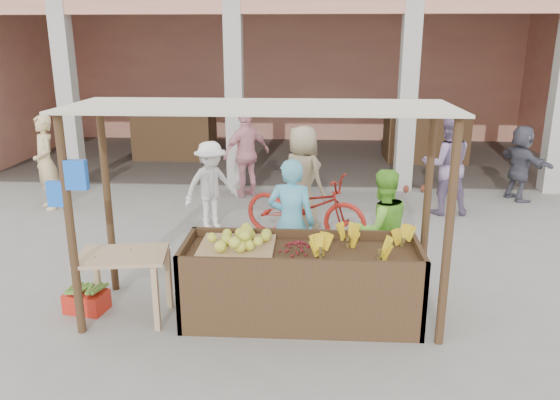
# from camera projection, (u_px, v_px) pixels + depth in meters

# --- Properties ---
(ground) EXTENTS (60.00, 60.00, 0.00)m
(ground) POSITION_uv_depth(u_px,v_px,m) (257.00, 316.00, 6.22)
(ground) COLOR slate
(ground) RESTS_ON ground
(market_building) EXTENTS (14.40, 6.40, 4.20)m
(market_building) POSITION_uv_depth(u_px,v_px,m) (292.00, 52.00, 13.99)
(market_building) COLOR #E39D76
(market_building) RESTS_ON ground
(fruit_stall) EXTENTS (2.60, 0.95, 0.80)m
(fruit_stall) POSITION_uv_depth(u_px,v_px,m) (301.00, 285.00, 6.08)
(fruit_stall) COLOR #452D1B
(fruit_stall) RESTS_ON ground
(stall_awning) EXTENTS (4.09, 1.35, 2.39)m
(stall_awning) POSITION_uv_depth(u_px,v_px,m) (254.00, 144.00, 5.72)
(stall_awning) COLOR #452D1B
(stall_awning) RESTS_ON ground
(banana_heap) EXTENTS (1.05, 0.57, 0.19)m
(banana_heap) POSITION_uv_depth(u_px,v_px,m) (360.00, 244.00, 5.94)
(banana_heap) COLOR gold
(banana_heap) RESTS_ON fruit_stall
(melon_tray) EXTENTS (0.82, 0.71, 0.21)m
(melon_tray) POSITION_uv_depth(u_px,v_px,m) (237.00, 241.00, 6.01)
(melon_tray) COLOR #A78256
(melon_tray) RESTS_ON fruit_stall
(berry_heap) EXTENTS (0.45, 0.37, 0.14)m
(berry_heap) POSITION_uv_depth(u_px,v_px,m) (297.00, 246.00, 5.95)
(berry_heap) COLOR maroon
(berry_heap) RESTS_ON fruit_stall
(side_table) EXTENTS (1.03, 0.77, 0.77)m
(side_table) POSITION_uv_depth(u_px,v_px,m) (123.00, 265.00, 6.03)
(side_table) COLOR tan
(side_table) RESTS_ON ground
(papaya_pile) EXTENTS (0.74, 0.42, 0.21)m
(papaya_pile) POSITION_uv_depth(u_px,v_px,m) (122.00, 245.00, 5.96)
(papaya_pile) COLOR #487E29
(papaya_pile) RESTS_ON side_table
(red_crate) EXTENTS (0.50, 0.40, 0.23)m
(red_crate) POSITION_uv_depth(u_px,v_px,m) (87.00, 301.00, 6.32)
(red_crate) COLOR red
(red_crate) RESTS_ON ground
(plantain_bundle) EXTENTS (0.38, 0.26, 0.08)m
(plantain_bundle) POSITION_uv_depth(u_px,v_px,m) (85.00, 289.00, 6.28)
(plantain_bundle) COLOR olive
(plantain_bundle) RESTS_ON red_crate
(produce_sacks) EXTENTS (0.81, 0.50, 0.61)m
(produce_sacks) POSITION_uv_depth(u_px,v_px,m) (415.00, 178.00, 11.14)
(produce_sacks) COLOR maroon
(produce_sacks) RESTS_ON ground
(vendor_blue) EXTENTS (0.73, 0.58, 1.76)m
(vendor_blue) POSITION_uv_depth(u_px,v_px,m) (291.00, 218.00, 6.82)
(vendor_blue) COLOR #5EC0E0
(vendor_blue) RESTS_ON ground
(vendor_green) EXTENTS (0.88, 0.67, 1.62)m
(vendor_green) POSITION_uv_depth(u_px,v_px,m) (381.00, 227.00, 6.73)
(vendor_green) COLOR #79D339
(vendor_green) RESTS_ON ground
(motorcycle) EXTENTS (1.42, 2.22, 1.09)m
(motorcycle) POSITION_uv_depth(u_px,v_px,m) (305.00, 205.00, 8.51)
(motorcycle) COLOR #A21F15
(motorcycle) RESTS_ON ground
(shopper_a) EXTENTS (1.12, 1.01, 1.58)m
(shopper_a) POSITION_uv_depth(u_px,v_px,m) (211.00, 182.00, 8.91)
(shopper_a) COLOR white
(shopper_a) RESTS_ON ground
(shopper_b) EXTENTS (1.21, 1.12, 1.85)m
(shopper_b) POSITION_uv_depth(u_px,v_px,m) (246.00, 151.00, 10.73)
(shopper_b) COLOR pink
(shopper_b) RESTS_ON ground
(shopper_c) EXTENTS (1.08, 1.05, 1.90)m
(shopper_c) POSITION_uv_depth(u_px,v_px,m) (303.00, 173.00, 8.86)
(shopper_c) COLOR #9D8A66
(shopper_c) RESTS_ON ground
(shopper_d) EXTENTS (1.01, 1.54, 1.55)m
(shopper_d) POSITION_uv_depth(u_px,v_px,m) (521.00, 161.00, 10.51)
(shopper_d) COLOR #4C4B57
(shopper_d) RESTS_ON ground
(shopper_e) EXTENTS (0.82, 0.84, 1.80)m
(shopper_e) POSITION_uv_depth(u_px,v_px,m) (45.00, 161.00, 9.95)
(shopper_e) COLOR #D9B97F
(shopper_e) RESTS_ON ground
(shopper_f) EXTENTS (0.98, 0.59, 1.96)m
(shopper_f) POSITION_uv_depth(u_px,v_px,m) (447.00, 160.00, 9.64)
(shopper_f) COLOR slate
(shopper_f) RESTS_ON ground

